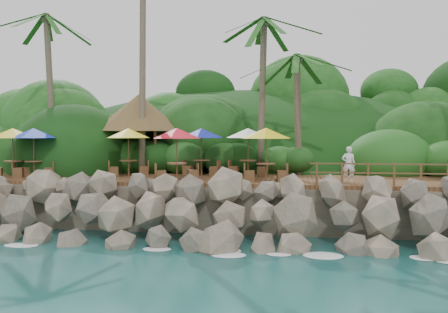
# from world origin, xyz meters

# --- Properties ---
(ground) EXTENTS (140.00, 140.00, 0.00)m
(ground) POSITION_xyz_m (0.00, 0.00, 0.00)
(ground) COLOR #19514F
(ground) RESTS_ON ground
(land_base) EXTENTS (32.00, 25.20, 2.10)m
(land_base) POSITION_xyz_m (0.00, 16.00, 1.05)
(land_base) COLOR gray
(land_base) RESTS_ON ground
(jungle_hill) EXTENTS (44.80, 28.00, 15.40)m
(jungle_hill) POSITION_xyz_m (0.00, 23.50, 0.00)
(jungle_hill) COLOR #143811
(jungle_hill) RESTS_ON ground
(seawall) EXTENTS (29.00, 4.00, 2.30)m
(seawall) POSITION_xyz_m (0.00, 2.00, 1.15)
(seawall) COLOR gray
(seawall) RESTS_ON ground
(terrace) EXTENTS (26.00, 5.00, 0.20)m
(terrace) POSITION_xyz_m (0.00, 6.00, 2.20)
(terrace) COLOR brown
(terrace) RESTS_ON land_base
(jungle_foliage) EXTENTS (44.00, 16.00, 12.00)m
(jungle_foliage) POSITION_xyz_m (0.00, 15.00, 0.00)
(jungle_foliage) COLOR #143811
(jungle_foliage) RESTS_ON ground
(foam_line) EXTENTS (25.20, 0.80, 0.06)m
(foam_line) POSITION_xyz_m (0.00, 0.30, 0.03)
(foam_line) COLOR white
(foam_line) RESTS_ON ground
(palms) EXTENTS (32.45, 6.60, 14.17)m
(palms) POSITION_xyz_m (2.90, 8.81, 11.78)
(palms) COLOR brown
(palms) RESTS_ON ground
(palapa) EXTENTS (5.44, 5.44, 4.60)m
(palapa) POSITION_xyz_m (-5.66, 9.61, 5.79)
(palapa) COLOR brown
(palapa) RESTS_ON ground
(dining_clusters) EXTENTS (25.03, 5.44, 2.54)m
(dining_clusters) POSITION_xyz_m (-2.66, 5.90, 4.41)
(dining_clusters) COLOR brown
(dining_clusters) RESTS_ON terrace
(railing) EXTENTS (7.20, 0.10, 1.00)m
(railing) POSITION_xyz_m (7.80, 3.65, 2.91)
(railing) COLOR brown
(railing) RESTS_ON terrace
(waiter) EXTENTS (0.67, 0.50, 1.68)m
(waiter) POSITION_xyz_m (6.01, 4.91, 3.14)
(waiter) COLOR white
(waiter) RESTS_ON terrace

